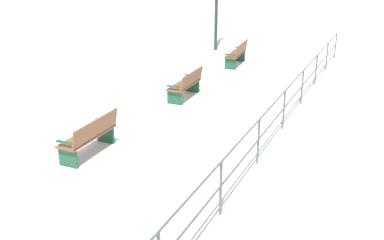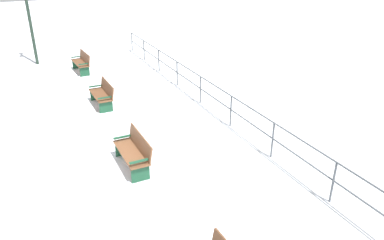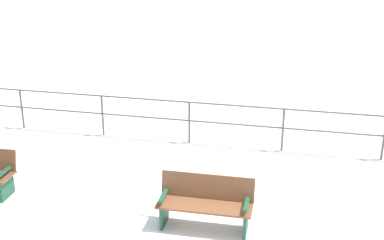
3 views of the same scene
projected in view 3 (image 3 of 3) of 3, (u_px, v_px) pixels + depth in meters
The scene contains 3 objects.
ground_plane at pixel (206, 224), 8.79m from camera, with size 80.00×80.00×0.00m, color white.
bench_third at pixel (205, 202), 8.58m from camera, with size 0.60×1.62×0.88m.
waterfront_railing at pixel (235, 118), 11.69m from camera, with size 0.05×24.03×1.03m.
Camera 3 is at (7.47, 1.45, 4.76)m, focal length 47.60 mm.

